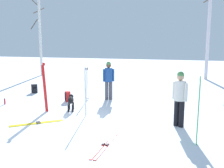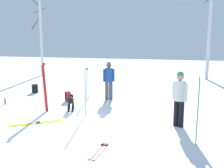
% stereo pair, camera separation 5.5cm
% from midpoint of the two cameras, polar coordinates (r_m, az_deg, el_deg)
% --- Properties ---
extents(ground_plane, '(60.00, 60.00, 0.00)m').
position_cam_midpoint_polar(ground_plane, '(8.22, -6.54, -9.12)').
color(ground_plane, white).
extents(person_1, '(0.48, 0.34, 1.72)m').
position_cam_midpoint_polar(person_1, '(11.50, -0.57, 1.32)').
color(person_1, '#4C4C56').
rests_on(person_1, ground_plane).
extents(person_2, '(0.46, 0.34, 1.72)m').
position_cam_midpoint_polar(person_2, '(8.10, 14.89, -2.45)').
color(person_2, black).
rests_on(person_2, ground_plane).
extents(dog, '(0.43, 0.85, 0.57)m').
position_cam_midpoint_polar(dog, '(9.93, -8.94, -3.59)').
color(dog, black).
rests_on(dog, ground_plane).
extents(ski_pair_planted_0, '(0.25, 0.07, 1.83)m').
position_cam_midpoint_polar(ski_pair_planted_0, '(9.89, -14.49, -0.73)').
color(ski_pair_planted_0, red).
rests_on(ski_pair_planted_0, ground_plane).
extents(ski_pair_planted_1, '(0.06, 0.26, 1.75)m').
position_cam_midpoint_polar(ski_pair_planted_1, '(6.89, 18.67, -5.67)').
color(ski_pair_planted_1, green).
rests_on(ski_pair_planted_1, ground_plane).
extents(ski_pair_planted_2, '(0.02, 0.16, 1.75)m').
position_cam_midpoint_polar(ski_pair_planted_2, '(9.06, -5.79, -1.64)').
color(ski_pair_planted_2, white).
rests_on(ski_pair_planted_2, ground_plane).
extents(ski_pair_lying_0, '(0.20, 1.88, 0.05)m').
position_cam_midpoint_polar(ski_pair_lying_0, '(6.76, -1.32, -13.14)').
color(ski_pair_lying_0, red).
rests_on(ski_pair_lying_0, ground_plane).
extents(ski_pair_lying_1, '(1.41, 1.19, 0.05)m').
position_cam_midpoint_polar(ski_pair_lying_1, '(8.71, -16.14, -8.27)').
color(ski_pair_lying_1, yellow).
rests_on(ski_pair_lying_1, ground_plane).
extents(ski_poles_0, '(0.07, 0.26, 1.46)m').
position_cam_midpoint_polar(ski_poles_0, '(11.43, -5.37, 0.21)').
color(ski_poles_0, '#B2B2BC').
rests_on(ski_poles_0, ground_plane).
extents(backpack_0, '(0.35, 0.34, 0.44)m').
position_cam_midpoint_polar(backpack_0, '(13.73, -16.58, -0.98)').
color(backpack_0, black).
rests_on(backpack_0, ground_plane).
extents(backpack_2, '(0.34, 0.33, 0.44)m').
position_cam_midpoint_polar(backpack_2, '(11.46, -9.52, -2.74)').
color(backpack_2, red).
rests_on(backpack_2, ground_plane).
extents(water_bottle_0, '(0.06, 0.06, 0.25)m').
position_cam_midpoint_polar(water_bottle_0, '(11.69, -22.45, -3.57)').
color(water_bottle_0, red).
rests_on(water_bottle_0, ground_plane).
extents(birch_tree_0, '(1.09, 1.36, 5.95)m').
position_cam_midpoint_polar(birch_tree_0, '(20.62, -15.40, 10.14)').
color(birch_tree_0, silver).
rests_on(birch_tree_0, ground_plane).
extents(birch_tree_1, '(1.58, 1.60, 7.95)m').
position_cam_midpoint_polar(birch_tree_1, '(18.87, 20.93, 13.40)').
color(birch_tree_1, silver).
rests_on(birch_tree_1, ground_plane).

